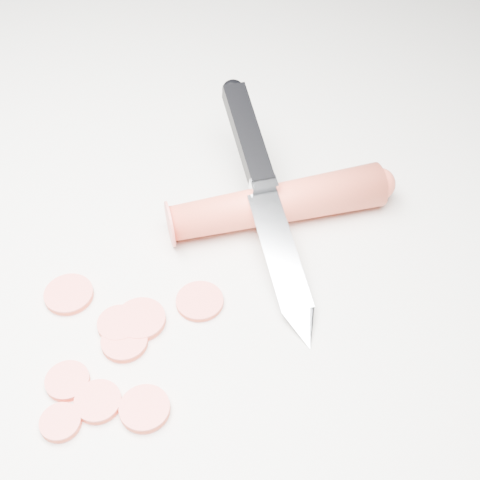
% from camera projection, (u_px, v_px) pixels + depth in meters
% --- Properties ---
extents(ground, '(2.40, 2.40, 0.00)m').
position_uv_depth(ground, '(140.00, 288.00, 0.57)').
color(ground, silver).
rests_on(ground, ground).
extents(carrot, '(0.19, 0.14, 0.04)m').
position_uv_depth(carrot, '(277.00, 204.00, 0.60)').
color(carrot, '#E0462E').
rests_on(carrot, ground).
extents(carrot_slice_0, '(0.03, 0.03, 0.01)m').
position_uv_depth(carrot_slice_0, '(119.00, 324.00, 0.54)').
color(carrot_slice_0, '#EC5B50').
rests_on(carrot_slice_0, ground).
extents(carrot_slice_1, '(0.03, 0.03, 0.01)m').
position_uv_depth(carrot_slice_1, '(67.00, 381.00, 0.50)').
color(carrot_slice_1, '#EC5B50').
rests_on(carrot_slice_1, ground).
extents(carrot_slice_2, '(0.04, 0.04, 0.01)m').
position_uv_depth(carrot_slice_2, '(141.00, 320.00, 0.54)').
color(carrot_slice_2, '#EC5B50').
rests_on(carrot_slice_2, ground).
extents(carrot_slice_3, '(0.04, 0.04, 0.01)m').
position_uv_depth(carrot_slice_3, '(145.00, 409.00, 0.49)').
color(carrot_slice_3, '#EC5B50').
rests_on(carrot_slice_3, ground).
extents(carrot_slice_4, '(0.04, 0.04, 0.01)m').
position_uv_depth(carrot_slice_4, '(200.00, 301.00, 0.55)').
color(carrot_slice_4, '#EC5B50').
rests_on(carrot_slice_4, ground).
extents(carrot_slice_5, '(0.04, 0.04, 0.01)m').
position_uv_depth(carrot_slice_5, '(69.00, 295.00, 0.56)').
color(carrot_slice_5, '#EC5B50').
rests_on(carrot_slice_5, ground).
extents(carrot_slice_6, '(0.03, 0.03, 0.01)m').
position_uv_depth(carrot_slice_6, '(98.00, 402.00, 0.49)').
color(carrot_slice_6, '#EC5B50').
rests_on(carrot_slice_6, ground).
extents(carrot_slice_7, '(0.04, 0.04, 0.01)m').
position_uv_depth(carrot_slice_7, '(125.00, 342.00, 0.53)').
color(carrot_slice_7, '#EC5B50').
rests_on(carrot_slice_7, ground).
extents(carrot_slice_8, '(0.03, 0.03, 0.01)m').
position_uv_depth(carrot_slice_8, '(61.00, 423.00, 0.48)').
color(carrot_slice_8, '#EC5B50').
rests_on(carrot_slice_8, ground).
extents(kitchen_knife, '(0.16, 0.24, 0.08)m').
position_uv_depth(kitchen_knife, '(268.00, 199.00, 0.58)').
color(kitchen_knife, silver).
rests_on(kitchen_knife, ground).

